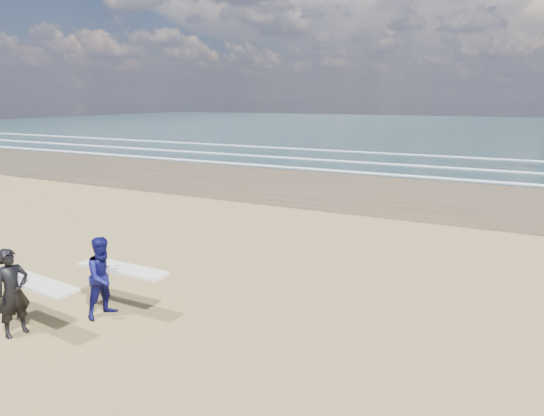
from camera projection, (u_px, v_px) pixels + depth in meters
The scene contains 2 objects.
surfer_near at pixel (16, 291), 9.52m from camera, with size 2.24×1.07×1.79m.
surfer_far at pixel (106, 276), 10.38m from camera, with size 2.20×1.10×1.76m.
Camera 1 is at (8.09, -6.33, 4.63)m, focal length 32.00 mm.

